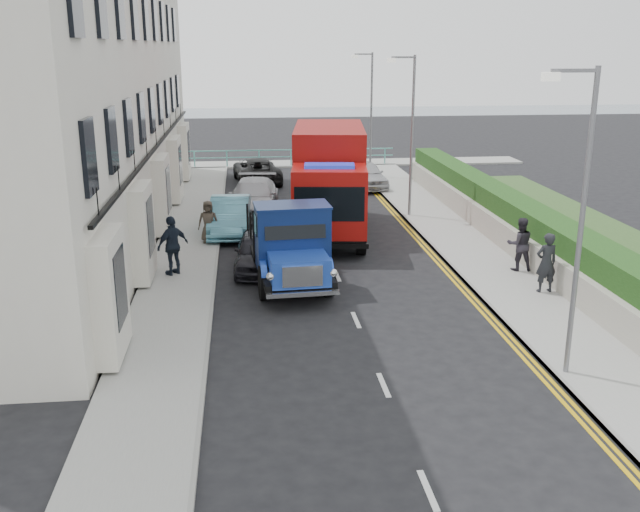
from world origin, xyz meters
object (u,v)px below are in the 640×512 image
at_px(bedford_lorry, 292,250).
at_px(parked_car_front, 258,251).
at_px(lamp_mid, 410,127).
at_px(lamp_far, 369,107).
at_px(red_lorry, 329,178).
at_px(pedestrian_east_near, 546,263).
at_px(lamp_near, 578,209).

xyz_separation_m(bedford_lorry, parked_car_front, (-1.01, 2.03, -0.60)).
distance_m(lamp_mid, lamp_far, 10.00).
bearing_deg(red_lorry, bedford_lorry, -99.59).
height_order(red_lorry, pedestrian_east_near, red_lorry).
relative_size(bedford_lorry, red_lorry, 0.70).
xyz_separation_m(lamp_near, pedestrian_east_near, (1.89, 5.42, -2.95)).
bearing_deg(bedford_lorry, red_lorry, 69.66).
relative_size(lamp_far, pedestrian_east_near, 3.76).
xyz_separation_m(bedford_lorry, red_lorry, (2.00, 6.82, 1.00)).
height_order(lamp_mid, red_lorry, lamp_mid).
height_order(bedford_lorry, parked_car_front, bedford_lorry).
bearing_deg(lamp_mid, pedestrian_east_near, -79.89).
height_order(bedford_lorry, red_lorry, red_lorry).
relative_size(red_lorry, parked_car_front, 2.19).
xyz_separation_m(lamp_far, red_lorry, (-3.76, -12.21, -1.75)).
xyz_separation_m(lamp_near, red_lorry, (-3.76, 13.79, -1.75)).
height_order(lamp_far, bedford_lorry, lamp_far).
bearing_deg(pedestrian_east_near, red_lorry, -61.94).
xyz_separation_m(red_lorry, parked_car_front, (-3.02, -4.79, -1.60)).
bearing_deg(lamp_far, red_lorry, -107.11).
bearing_deg(lamp_mid, red_lorry, -149.51).
bearing_deg(red_lorry, pedestrian_east_near, -49.21).
distance_m(lamp_far, red_lorry, 12.90).
xyz_separation_m(lamp_far, pedestrian_east_near, (1.89, -20.58, -2.95)).
relative_size(bedford_lorry, parked_car_front, 1.54).
height_order(lamp_mid, pedestrian_east_near, lamp_mid).
distance_m(lamp_mid, bedford_lorry, 11.06).
height_order(lamp_mid, bedford_lorry, lamp_mid).
xyz_separation_m(red_lorry, pedestrian_east_near, (5.65, -8.37, -1.19)).
height_order(lamp_near, pedestrian_east_near, lamp_near).
relative_size(lamp_mid, pedestrian_east_near, 3.76).
distance_m(lamp_near, red_lorry, 14.40).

